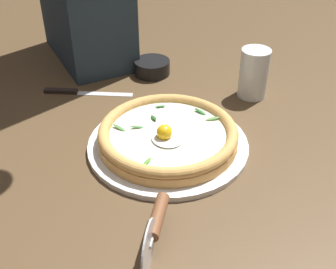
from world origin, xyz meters
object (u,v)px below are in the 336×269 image
object	(u,v)px
pizza_cutter	(155,227)
table_knife	(75,92)
pizza	(168,135)
drinking_glass	(253,77)
side_bowl	(152,67)

from	to	relation	value
pizza_cutter	table_knife	bearing A→B (deg)	-174.35
pizza	drinking_glass	bearing A→B (deg)	118.11
pizza	pizza_cutter	size ratio (longest dim) A/B	2.07
pizza	table_knife	xyz separation A→B (m)	(-0.29, -0.16, -0.03)
pizza	side_bowl	world-z (taller)	pizza
pizza_cutter	table_knife	size ratio (longest dim) A/B	0.65
side_bowl	table_knife	bearing A→B (deg)	-78.61
side_bowl	drinking_glass	world-z (taller)	drinking_glass
side_bowl	pizza_cutter	size ratio (longest dim) A/B	0.69
side_bowl	pizza	bearing A→B (deg)	-10.75
pizza_cutter	drinking_glass	size ratio (longest dim) A/B	1.14
pizza_cutter	drinking_glass	distance (m)	0.54
table_knife	pizza_cutter	bearing A→B (deg)	5.65
table_knife	pizza	bearing A→B (deg)	27.99
pizza	side_bowl	bearing A→B (deg)	169.25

